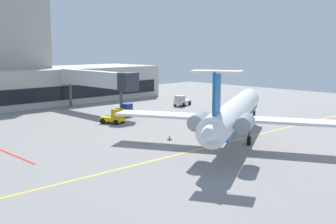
% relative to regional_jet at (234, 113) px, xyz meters
% --- Properties ---
extents(ground, '(120.00, 120.00, 0.11)m').
position_rel_regional_jet_xyz_m(ground, '(-5.47, -2.63, -3.28)').
color(ground, gray).
extents(jet_bridge_east, '(2.40, 18.21, 6.50)m').
position_rel_regional_jet_xyz_m(jet_bridge_east, '(1.80, 27.55, 1.88)').
color(jet_bridge_east, silver).
rests_on(jet_bridge_east, ground).
extents(regional_jet, '(27.13, 23.25, 8.20)m').
position_rel_regional_jet_xyz_m(regional_jet, '(0.00, 0.00, 0.00)').
color(regional_jet, white).
rests_on(regional_jet, ground).
extents(baggage_tug, '(3.71, 2.71, 1.84)m').
position_rel_regional_jet_xyz_m(baggage_tug, '(16.23, 23.66, -2.37)').
color(baggage_tug, silver).
rests_on(baggage_tug, ground).
extents(pushback_tractor, '(2.65, 3.33, 2.02)m').
position_rel_regional_jet_xyz_m(pushback_tractor, '(-2.44, 17.84, -2.32)').
color(pushback_tractor, '#E5B20C').
rests_on(pushback_tractor, ground).
extents(belt_loader, '(3.42, 2.18, 1.89)m').
position_rel_regional_jet_xyz_m(belt_loader, '(1.90, 21.40, -2.36)').
color(belt_loader, '#19389E').
rests_on(belt_loader, ground).
extents(marshaller, '(0.76, 0.49, 1.94)m').
position_rel_regional_jet_xyz_m(marshaller, '(15.79, 8.37, -2.24)').
color(marshaller, '#191E33').
rests_on(marshaller, ground).
extents(safety_cone_alpha, '(0.47, 0.47, 0.55)m').
position_rel_regional_jet_xyz_m(safety_cone_alpha, '(-4.07, 5.61, -2.98)').
color(safety_cone_alpha, orange).
rests_on(safety_cone_alpha, ground).
extents(safety_cone_bravo, '(0.47, 0.47, 0.55)m').
position_rel_regional_jet_xyz_m(safety_cone_bravo, '(10.95, 6.03, -2.98)').
color(safety_cone_bravo, orange).
rests_on(safety_cone_bravo, ground).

